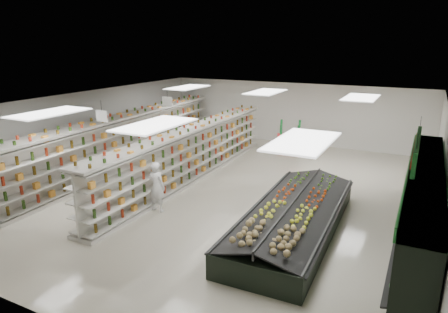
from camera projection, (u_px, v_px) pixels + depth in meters
The scene contains 16 objects.
floor at pixel (224, 189), 14.84m from camera, with size 16.00×16.00×0.00m, color beige.
ceiling at pixel (224, 103), 13.95m from camera, with size 14.00×16.00×0.02m, color white.
wall_back at pixel (292, 113), 21.25m from camera, with size 14.00×0.02×3.20m, color white.
wall_front at pixel (32, 243), 7.55m from camera, with size 14.00×0.02×3.20m, color white.
wall_left at pixel (82, 129), 17.45m from camera, with size 0.02×16.00×3.20m, color white.
wall_right at pixel (443, 176), 11.34m from camera, with size 0.02×16.00×3.20m, color white.
produce_wall_case at pixel (421, 203), 10.36m from camera, with size 0.93×8.00×2.20m.
aisle_sign_near at pixel (102, 116), 14.03m from camera, with size 0.52×0.06×0.75m.
aisle_sign_far at pixel (167, 102), 17.45m from camera, with size 0.52×0.06×0.75m.
hortifruti_banner at pixel (416, 149), 10.10m from camera, with size 0.12×3.20×0.95m.
gondola_left at pixel (126, 143), 17.31m from camera, with size 1.53×13.14×2.27m.
gondola_center at pixel (191, 156), 15.71m from camera, with size 1.03×11.88×2.06m.
produce_island at pixel (294, 217), 11.43m from camera, with size 2.55×6.60×0.98m.
soda_endcap at pixel (290, 138), 19.56m from camera, with size 1.41×1.18×1.53m.
shopper_main at pixel (157, 187), 12.70m from camera, with size 0.60×0.40×1.66m, color white.
shopper_background at pixel (182, 137), 19.63m from camera, with size 0.74×0.46×1.53m, color #A38164.
Camera 1 is at (6.33, -12.40, 5.28)m, focal length 32.00 mm.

